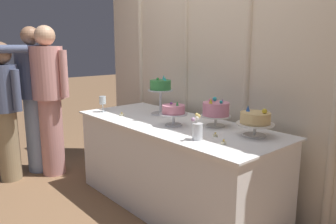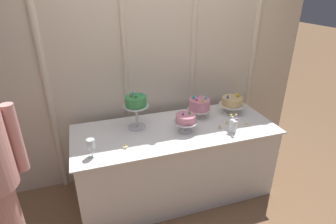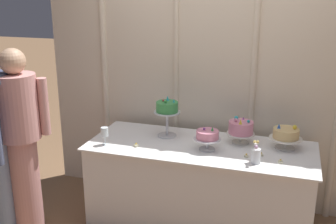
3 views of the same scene
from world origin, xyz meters
The scene contains 16 objects.
ground_plane centered at (0.00, 0.00, 0.00)m, with size 24.00×24.00×0.00m, color #846042.
draped_curtain centered at (0.00, 0.62, 1.41)m, with size 3.47×0.14×2.75m.
cake_table centered at (0.00, 0.10, 0.39)m, with size 2.00×0.81×0.78m.
cake_display_leftmost centered at (-0.36, 0.24, 1.04)m, with size 0.25×0.25×0.38m.
cake_display_midleft centered at (0.08, 0.02, 0.91)m, with size 0.24×0.24×0.21m.
cake_display_midright centered at (0.32, 0.27, 0.92)m, with size 0.25×0.25×0.25m.
cake_display_rightmost centered at (0.71, 0.26, 0.91)m, with size 0.28×0.28×0.22m.
wine_glass centered at (-0.82, -0.13, 0.90)m, with size 0.07×0.07×0.16m.
flower_vase centered at (0.50, -0.13, 0.85)m, with size 0.07×0.10×0.20m.
tealight_far_left centered at (-0.54, -0.09, 0.79)m, with size 0.05×0.05×0.04m.
tealight_near_left centered at (0.42, -0.03, 0.79)m, with size 0.04×0.04×0.03m.
tealight_near_right centered at (0.53, 0.03, 0.79)m, with size 0.04×0.04×0.03m.
tealight_far_right centered at (0.69, -0.07, 0.79)m, with size 0.04×0.04×0.03m.
guest_man_dark_suit centered at (-1.48, -0.42, 0.90)m, with size 0.47×0.47×1.65m.
guest_girl_blue_dress centered at (-1.69, -0.50, 0.90)m, with size 0.50×0.88×1.65m.
guest_man_pink_jacket centered at (-1.61, -0.84, 0.82)m, with size 0.44×0.40×1.48m.
Camera 1 is at (2.07, -1.77, 1.45)m, focal length 35.11 mm.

